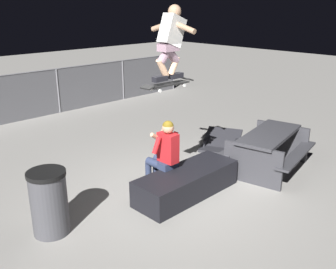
{
  "coord_description": "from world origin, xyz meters",
  "views": [
    {
      "loc": [
        -4.14,
        -4.08,
        3.08
      ],
      "look_at": [
        -0.02,
        0.13,
        1.04
      ],
      "focal_mm": 40.61,
      "sensor_mm": 36.0,
      "label": 1
    }
  ],
  "objects": [
    {
      "name": "ground_plane",
      "position": [
        0.0,
        0.0,
        0.0
      ],
      "size": [
        40.0,
        40.0,
        0.0
      ],
      "primitive_type": "plane",
      "color": "gray"
    },
    {
      "name": "skater_airborne",
      "position": [
        0.05,
        0.14,
        2.57
      ],
      "size": [
        0.62,
        0.89,
        1.12
      ],
      "color": "black"
    },
    {
      "name": "skateboard",
      "position": [
        -0.01,
        0.14,
        1.88
      ],
      "size": [
        1.03,
        0.23,
        0.13
      ],
      "color": "black"
    },
    {
      "name": "trash_bin",
      "position": [
        -2.06,
        0.41,
        0.47
      ],
      "size": [
        0.53,
        0.53,
        0.94
      ],
      "color": "#47474C",
      "rests_on": "ground"
    },
    {
      "name": "fence_back",
      "position": [
        0.0,
        5.98,
        0.7
      ],
      "size": [
        12.05,
        0.05,
        1.32
      ],
      "color": "slate",
      "rests_on": "ground"
    },
    {
      "name": "ledge_box_main",
      "position": [
        0.13,
        -0.16,
        0.22
      ],
      "size": [
        1.93,
        0.71,
        0.44
      ],
      "primitive_type": "cube",
      "rotation": [
        0.0,
        0.0,
        0.01
      ],
      "color": "black",
      "rests_on": "ground"
    },
    {
      "name": "person_sitting_on_ledge",
      "position": [
        -0.02,
        0.24,
        0.7
      ],
      "size": [
        0.59,
        0.75,
        1.28
      ],
      "color": "#2D3856",
      "rests_on": "ground"
    },
    {
      "name": "kicker_ramp",
      "position": [
        2.34,
        0.83,
        0.07
      ],
      "size": [
        1.23,
        1.15,
        0.42
      ],
      "color": "#28282D",
      "rests_on": "ground"
    },
    {
      "name": "picnic_table_back",
      "position": [
        2.03,
        -0.55,
        0.5
      ],
      "size": [
        1.92,
        1.64,
        0.75
      ],
      "color": "#38383D",
      "rests_on": "ground"
    }
  ]
}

